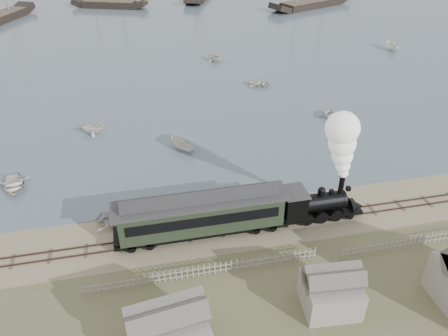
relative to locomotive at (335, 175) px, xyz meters
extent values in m
plane|color=gray|center=(-6.40, 2.00, -4.74)|extent=(600.00, 600.00, 0.00)
cube|color=#3C2820|center=(-6.40, -0.50, -4.64)|extent=(120.00, 0.08, 0.12)
cube|color=#3C2820|center=(-6.40, 0.50, -4.64)|extent=(120.00, 0.08, 0.12)
cube|color=#45372C|center=(-6.40, 0.00, -4.71)|extent=(120.00, 1.80, 0.06)
cube|color=black|center=(-0.84, 0.00, -3.97)|extent=(7.49, 2.20, 0.28)
cylinder|color=black|center=(-1.28, 0.00, -2.87)|extent=(4.63, 1.65, 1.65)
cube|color=black|center=(-3.70, 0.00, -2.65)|extent=(1.98, 2.42, 2.53)
cube|color=#333336|center=(-3.70, 0.00, -1.33)|extent=(2.20, 2.65, 0.13)
cylinder|color=black|center=(0.81, 0.00, -1.38)|extent=(0.48, 0.48, 1.76)
sphere|color=black|center=(-1.06, 0.00, -1.58)|extent=(0.71, 0.71, 0.71)
cone|color=black|center=(2.69, 0.00, -4.08)|extent=(1.54, 2.20, 2.20)
cube|color=black|center=(1.59, 0.00, -1.77)|extent=(0.39, 0.39, 0.39)
cube|color=black|center=(-12.24, 0.00, -3.97)|extent=(15.43, 2.54, 0.39)
cube|color=black|center=(-12.24, 0.00, -2.43)|extent=(14.33, 2.76, 2.76)
cube|color=black|center=(-12.24, -1.40, -2.15)|extent=(13.23, 0.06, 0.99)
cube|color=black|center=(-12.24, 1.40, -2.15)|extent=(13.23, 0.06, 0.99)
cube|color=#333336|center=(-12.24, 0.00, -1.00)|extent=(15.43, 2.98, 0.20)
cube|color=#333336|center=(-12.24, 0.00, -0.67)|extent=(13.78, 1.32, 0.50)
imported|color=silver|center=(-19.45, 2.89, -4.29)|extent=(4.80, 5.31, 0.90)
imported|color=silver|center=(-30.08, 11.16, -4.23)|extent=(4.82, 3.82, 0.90)
imported|color=silver|center=(-22.51, 22.09, -3.84)|extent=(2.94, 3.34, 1.67)
imported|color=silver|center=(-11.91, 15.24, -3.97)|extent=(3.73, 3.32, 1.41)
imported|color=silver|center=(2.74, 32.67, -4.29)|extent=(4.26, 4.58, 0.77)
imported|color=silver|center=(8.79, 19.78, -3.90)|extent=(3.90, 3.85, 1.56)
imported|color=silver|center=(32.74, 44.66, -3.92)|extent=(4.06, 1.90, 1.51)
imported|color=silver|center=(-1.92, 45.61, -3.76)|extent=(4.53, 4.35, 1.84)
camera|label=1|loc=(-16.74, -29.72, 21.64)|focal=35.00mm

